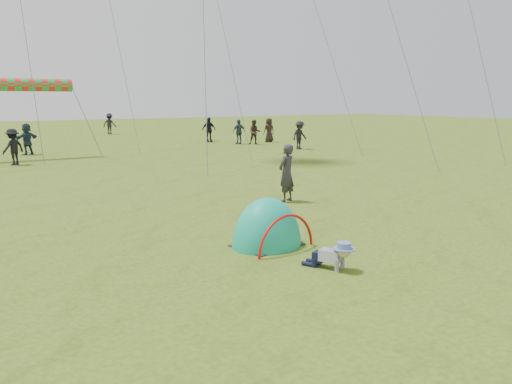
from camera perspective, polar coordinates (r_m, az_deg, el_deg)
ground at (r=9.59m, az=10.91°, el=-7.62°), size 140.00×140.00×0.00m
crawling_toddler at (r=8.95m, az=8.83°, el=-7.09°), size 0.73×0.83×0.53m
popup_tent at (r=10.32m, az=1.25°, el=-6.12°), size 1.72×1.49×2.00m
standing_adult at (r=14.56m, az=3.50°, el=2.17°), size 0.72×0.59×1.69m
crowd_person_2 at (r=33.64m, az=-1.95°, el=6.90°), size 0.97×0.41×1.65m
crowd_person_3 at (r=45.03m, az=-16.39°, el=7.49°), size 1.31×1.26×1.79m
crowd_person_8 at (r=35.38m, az=-5.42°, el=7.10°), size 1.04×0.49×1.73m
crowd_person_9 at (r=25.32m, az=-26.02°, el=4.65°), size 1.23×1.10×1.66m
crowd_person_10 at (r=35.28m, az=1.50°, el=7.09°), size 0.86×0.60×1.68m
crowd_person_11 at (r=29.79m, az=-24.71°, el=5.52°), size 1.60×1.26×1.70m
crowd_person_13 at (r=33.47m, az=-0.15°, el=6.87°), size 1.00×0.93×1.63m
crowd_person_14 at (r=36.75m, az=-5.38°, el=7.14°), size 0.99×0.91×1.62m
crowd_person_15 at (r=30.30m, az=5.01°, el=6.49°), size 1.17×0.79×1.68m
rainbow_tube_kite at (r=27.56m, az=-25.95°, el=10.98°), size 5.41×0.64×0.64m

